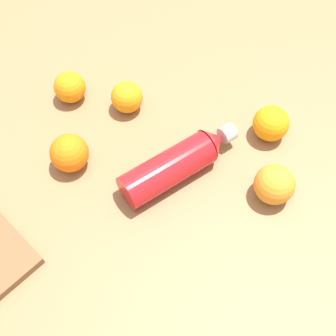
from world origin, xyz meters
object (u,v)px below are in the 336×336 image
object	(u,v)px
orange_0	(69,153)
orange_3	(274,184)
orange_1	(127,97)
water_bottle	(178,162)
orange_4	(70,87)
orange_2	(271,123)

from	to	relation	value
orange_0	orange_3	bearing A→B (deg)	12.77
orange_0	orange_1	distance (m)	0.18
orange_1	orange_0	bearing A→B (deg)	-102.27
water_bottle	orange_0	distance (m)	0.21
orange_0	orange_1	world-z (taller)	orange_0
water_bottle	orange_1	distance (m)	0.20
orange_3	orange_4	size ratio (longest dim) A/B	1.12
orange_3	water_bottle	bearing A→B (deg)	-173.02
orange_1	orange_3	xyz separation A→B (m)	(0.35, -0.09, 0.00)
orange_0	orange_4	bearing A→B (deg)	119.87
water_bottle	orange_3	world-z (taller)	orange_3
orange_1	orange_3	size ratio (longest dim) A/B	0.89
water_bottle	orange_4	xyz separation A→B (m)	(-0.29, 0.09, 0.00)
orange_1	orange_2	xyz separation A→B (m)	(0.30, 0.05, 0.00)
water_bottle	orange_0	bearing A→B (deg)	140.03
orange_3	orange_4	distance (m)	0.47
orange_2	orange_0	bearing A→B (deg)	-146.49
orange_0	orange_4	world-z (taller)	orange_0
orange_1	orange_2	distance (m)	0.30
water_bottle	orange_4	world-z (taller)	same
water_bottle	orange_2	distance (m)	0.21
orange_0	orange_3	distance (m)	0.39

